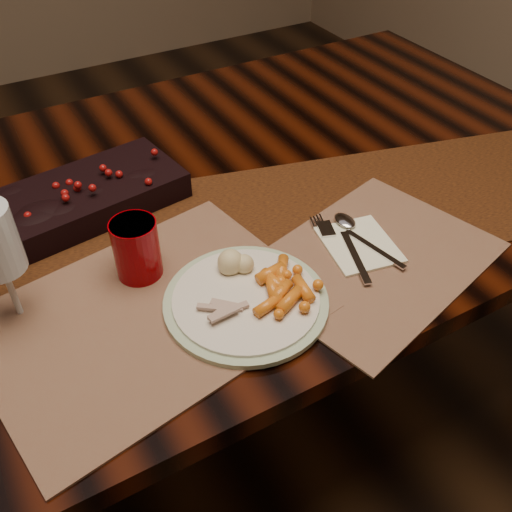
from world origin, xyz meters
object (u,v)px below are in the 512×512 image
turkey_shreds (226,308)px  centerpiece (88,192)px  mashed_potatoes (242,260)px  napkin (359,244)px  dinner_plate (246,301)px  wine_glass (2,266)px  red_cup (136,249)px  baby_carrots (284,285)px  placemat_main (373,259)px  dining_table (205,321)px

turkey_shreds → centerpiece: bearing=103.4°
mashed_potatoes → napkin: (0.21, -0.03, -0.03)m
mashed_potatoes → napkin: mashed_potatoes is taller
centerpiece → turkey_shreds: size_ratio=5.05×
dinner_plate → wine_glass: bearing=153.4°
napkin → red_cup: 0.38m
baby_carrots → turkey_shreds: size_ratio=1.73×
baby_carrots → napkin: 0.19m
dinner_plate → baby_carrots: size_ratio=2.20×
turkey_shreds → wine_glass: 0.32m
placemat_main → dinner_plate: size_ratio=1.57×
baby_carrots → napkin: baby_carrots is taller
dinner_plate → mashed_potatoes: (0.02, 0.06, 0.03)m
centerpiece → mashed_potatoes: bearing=-63.5°
dining_table → centerpiece: size_ratio=5.30×
dinner_plate → napkin: bearing=6.2°
centerpiece → napkin: bearing=-42.7°
baby_carrots → red_cup: (-0.17, 0.16, 0.03)m
baby_carrots → red_cup: red_cup is taller
dinner_plate → baby_carrots: 0.06m
dining_table → mashed_potatoes: bearing=-97.6°
turkey_shreds → red_cup: 0.18m
red_cup → wine_glass: wine_glass is taller
placemat_main → turkey_shreds: bearing=164.4°
dining_table → placemat_main: size_ratio=4.48×
centerpiece → dinner_plate: centerpiece is taller
baby_carrots → mashed_potatoes: 0.08m
placemat_main → baby_carrots: bearing=165.0°
wine_glass → mashed_potatoes: bearing=-16.5°
dining_table → wine_glass: size_ratio=9.12×
centerpiece → baby_carrots: centerpiece is taller
centerpiece → red_cup: size_ratio=3.35×
centerpiece → napkin: 0.50m
dinner_plate → napkin: size_ratio=1.91×
centerpiece → wine_glass: wine_glass is taller
dining_table → placemat_main: 0.54m
turkey_shreds → red_cup: (-0.08, 0.16, 0.03)m
placemat_main → wine_glass: wine_glass is taller
centerpiece → baby_carrots: 0.43m
dining_table → baby_carrots: (-0.00, -0.34, 0.40)m
baby_carrots → wine_glass: wine_glass is taller
baby_carrots → napkin: (0.18, 0.04, -0.02)m
turkey_shreds → napkin: turkey_shreds is taller
placemat_main → napkin: 0.04m
placemat_main → centerpiece: bearing=118.8°
turkey_shreds → napkin: bearing=7.9°
turkey_shreds → dinner_plate: bearing=17.2°
dinner_plate → mashed_potatoes: bearing=67.0°
turkey_shreds → baby_carrots: bearing=-1.2°
napkin → red_cup: (-0.35, 0.12, 0.05)m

